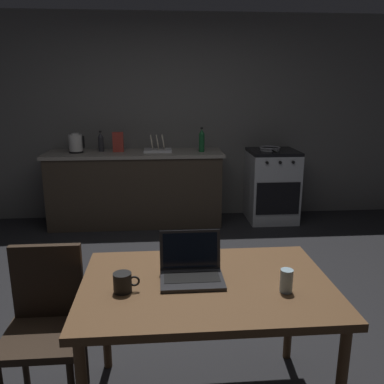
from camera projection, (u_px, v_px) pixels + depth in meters
ground_plane at (186, 319)px, 3.03m from camera, size 12.00×12.00×0.00m
back_wall at (196, 119)px, 5.25m from camera, size 6.40×0.10×2.58m
kitchen_counter at (136, 188)px, 5.06m from camera, size 2.16×0.64×0.92m
stove_oven at (272, 185)px, 5.20m from camera, size 0.60×0.62×0.92m
dining_table at (206, 295)px, 2.05m from camera, size 1.26×0.85×0.74m
chair at (45, 318)px, 2.15m from camera, size 0.40×0.40×0.87m
laptop at (191, 270)px, 2.06m from camera, size 0.32×0.26×0.23m
electric_kettle at (76, 143)px, 4.86m from camera, size 0.19×0.17×0.24m
bottle at (202, 140)px, 4.93m from camera, size 0.07×0.07×0.30m
frying_pan at (270, 149)px, 5.05m from camera, size 0.26×0.43×0.05m
coffee_mug at (123, 282)px, 1.93m from camera, size 0.13×0.09×0.10m
drinking_glass at (286, 281)px, 1.92m from camera, size 0.06×0.06×0.11m
cereal_box at (118, 142)px, 4.92m from camera, size 0.13×0.05×0.24m
dish_rack at (158, 148)px, 4.96m from camera, size 0.34×0.26×0.21m
bottle_b at (101, 142)px, 4.96m from camera, size 0.07×0.07×0.25m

